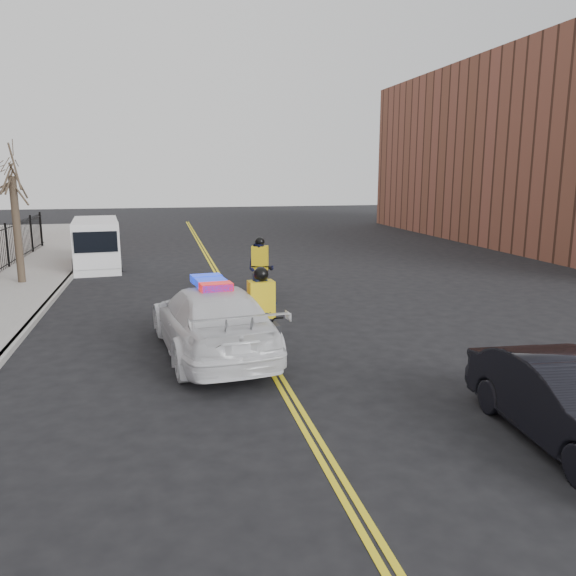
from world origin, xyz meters
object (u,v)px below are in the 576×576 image
(police_cruiser, at_px, (212,320))
(dark_sedan, at_px, (570,403))
(cyclist_near, at_px, (262,329))
(cyclist_far, at_px, (260,274))
(cargo_van, at_px, (97,245))

(police_cruiser, xyz_separation_m, dark_sedan, (5.11, -5.85, -0.15))
(police_cruiser, height_order, cyclist_near, cyclist_near)
(cyclist_far, bearing_deg, cargo_van, 144.06)
(police_cruiser, xyz_separation_m, cargo_van, (-3.98, 13.62, 0.23))
(police_cruiser, relative_size, cyclist_near, 2.61)
(cargo_van, distance_m, cyclist_far, 9.94)
(cyclist_far, bearing_deg, cyclist_near, -83.84)
(dark_sedan, relative_size, cyclist_near, 1.84)
(cargo_van, xyz_separation_m, cyclist_far, (6.16, -7.80, -0.23))
(cyclist_near, xyz_separation_m, cyclist_far, (1.12, 6.58, 0.07))
(cargo_van, bearing_deg, dark_sedan, -70.51)
(dark_sedan, distance_m, cargo_van, 21.48)
(police_cruiser, distance_m, dark_sedan, 7.76)
(cargo_van, height_order, cyclist_far, cargo_van)
(dark_sedan, bearing_deg, cyclist_near, 132.11)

